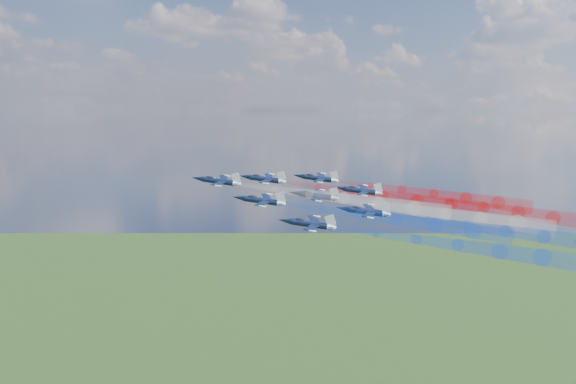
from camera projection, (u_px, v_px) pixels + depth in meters
jet_lead at (218, 181)px, 167.33m from camera, size 16.80×16.48×6.65m
trail_lead at (344, 199)px, 164.17m from camera, size 45.23×33.63×11.38m
jet_inner_left at (261, 201)px, 156.16m from camera, size 16.80×16.48×6.65m
trail_inner_left at (397, 220)px, 153.00m from camera, size 45.23×33.63×11.38m
jet_inner_right at (265, 179)px, 177.40m from camera, size 16.80×16.48×6.65m
trail_inner_right at (384, 195)px, 174.25m from camera, size 45.23×33.63×11.38m
jet_outer_left at (310, 224)px, 143.93m from camera, size 16.80×16.48×6.65m
trail_outer_left at (458, 245)px, 140.77m from camera, size 45.23×33.63×11.38m
jet_center_third at (316, 196)px, 165.49m from camera, size 16.80×16.48×6.65m
trail_center_third at (445, 214)px, 162.33m from camera, size 45.23×33.63×11.38m
jet_outer_right at (318, 178)px, 183.86m from camera, size 16.80×16.48×6.65m
trail_outer_right at (434, 194)px, 180.71m from camera, size 45.23×33.63×11.38m
jet_rear_left at (366, 212)px, 154.61m from camera, size 16.80×16.48×6.65m
trail_rear_left at (505, 231)px, 151.45m from camera, size 45.23×33.63×11.38m
jet_rear_right at (361, 191)px, 174.22m from camera, size 16.80×16.48×6.65m
trail_rear_right at (484, 208)px, 171.06m from camera, size 45.23×33.63×11.38m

